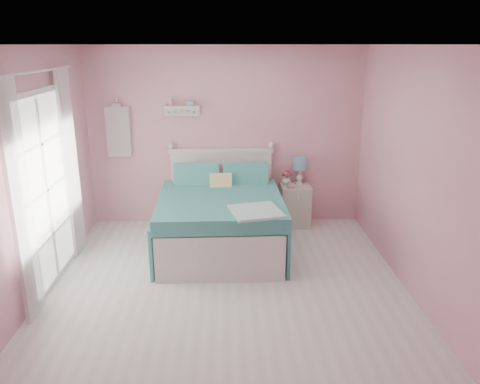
{
  "coord_description": "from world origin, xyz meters",
  "views": [
    {
      "loc": [
        0.01,
        -4.53,
        2.6
      ],
      "look_at": [
        0.18,
        1.2,
        0.79
      ],
      "focal_mm": 35.0,
      "sensor_mm": 36.0,
      "label": 1
    }
  ],
  "objects_px": {
    "bed": "(221,219)",
    "nightstand": "(295,205)",
    "teacup": "(291,185)",
    "vase": "(287,180)",
    "table_lamp": "(300,165)"
  },
  "relations": [
    {
      "from": "nightstand",
      "to": "vase",
      "type": "distance_m",
      "value": 0.41
    },
    {
      "from": "nightstand",
      "to": "vase",
      "type": "height_order",
      "value": "vase"
    },
    {
      "from": "nightstand",
      "to": "table_lamp",
      "type": "xyz_separation_m",
      "value": [
        0.06,
        0.11,
        0.59
      ]
    },
    {
      "from": "table_lamp",
      "to": "vase",
      "type": "bearing_deg",
      "value": -163.12
    },
    {
      "from": "bed",
      "to": "nightstand",
      "type": "bearing_deg",
      "value": 33.36
    },
    {
      "from": "nightstand",
      "to": "table_lamp",
      "type": "bearing_deg",
      "value": 59.07
    },
    {
      "from": "nightstand",
      "to": "vase",
      "type": "xyz_separation_m",
      "value": [
        -0.13,
        0.05,
        0.38
      ]
    },
    {
      "from": "bed",
      "to": "nightstand",
      "type": "xyz_separation_m",
      "value": [
        1.1,
        0.76,
        -0.09
      ]
    },
    {
      "from": "nightstand",
      "to": "teacup",
      "type": "bearing_deg",
      "value": -129.77
    },
    {
      "from": "nightstand",
      "to": "teacup",
      "type": "relative_size",
      "value": 6.19
    },
    {
      "from": "teacup",
      "to": "bed",
      "type": "bearing_deg",
      "value": -146.89
    },
    {
      "from": "nightstand",
      "to": "vase",
      "type": "relative_size",
      "value": 4.23
    },
    {
      "from": "bed",
      "to": "vase",
      "type": "xyz_separation_m",
      "value": [
        0.97,
        0.81,
        0.3
      ]
    },
    {
      "from": "table_lamp",
      "to": "teacup",
      "type": "height_order",
      "value": "table_lamp"
    },
    {
      "from": "bed",
      "to": "nightstand",
      "type": "height_order",
      "value": "bed"
    }
  ]
}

